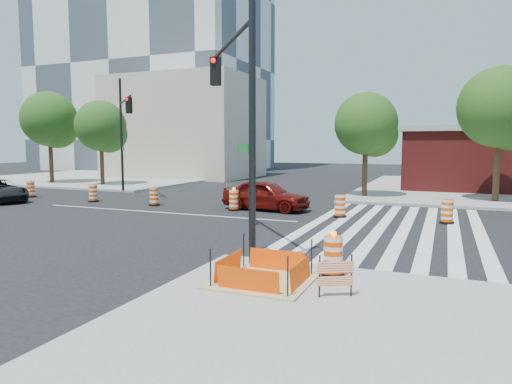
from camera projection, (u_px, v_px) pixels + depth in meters
ground at (161, 212)px, 22.32m from camera, size 120.00×120.00×0.00m
sidewalk_nw at (113, 177)px, 45.72m from camera, size 22.00×22.00×0.15m
crosswalk_east at (392, 228)px, 18.13m from camera, size 6.75×13.50×0.01m
lane_centerline at (161, 212)px, 22.32m from camera, size 14.00×0.12×0.01m
excavation_pit at (263, 279)px, 10.59m from camera, size 2.20×2.20×0.90m
beige_midrise at (185, 128)px, 46.58m from camera, size 14.00×10.00×10.00m
red_coupe at (266, 195)px, 23.08m from camera, size 4.63×2.23×1.52m
signal_pole_se at (237, 87)px, 13.35m from camera, size 3.91×4.97×8.17m
signal_pole_nw at (123, 123)px, 29.82m from camera, size 4.15×4.22×7.65m
pit_drum at (333, 257)px, 10.98m from camera, size 0.57×0.57×1.12m
barricade at (336, 274)px, 9.49m from camera, size 0.68×0.40×0.90m
tree_north_a at (50, 122)px, 37.58m from camera, size 4.49×4.49×7.64m
tree_north_b at (102, 129)px, 35.80m from camera, size 3.97×3.97×6.74m
tree_north_c at (367, 127)px, 27.81m from camera, size 3.81×3.81×6.48m
tree_north_d at (501, 112)px, 25.12m from camera, size 4.48×4.48×7.61m
median_drum_0 at (31, 190)px, 28.68m from camera, size 0.60×0.60×1.02m
median_drum_1 at (93, 194)px, 26.38m from camera, size 0.60×0.60×1.02m
median_drum_2 at (154, 197)px, 24.75m from camera, size 0.60×0.60×1.02m
median_drum_3 at (234, 201)px, 22.95m from camera, size 0.60×0.60×1.18m
median_drum_4 at (340, 207)px, 20.78m from camera, size 0.60×0.60×1.02m
median_drum_5 at (447, 212)px, 19.14m from camera, size 0.60×0.60×1.02m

